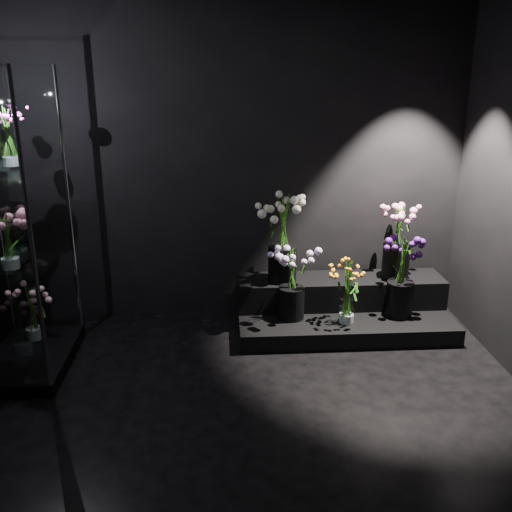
{
  "coord_description": "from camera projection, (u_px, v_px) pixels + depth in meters",
  "views": [
    {
      "loc": [
        -0.17,
        -3.0,
        2.22
      ],
      "look_at": [
        0.1,
        1.2,
        0.82
      ],
      "focal_mm": 40.0,
      "sensor_mm": 36.0,
      "label": 1
    }
  ],
  "objects": [
    {
      "name": "bouquet_cream_roses",
      "position": [
        283.0,
        232.0,
        4.92
      ],
      "size": [
        0.4,
        0.4,
        0.76
      ],
      "rotation": [
        0.0,
        0.0,
        -0.0
      ],
      "color": "black",
      "rests_on": "display_riser"
    },
    {
      "name": "bouquet_case_base_pink",
      "position": [
        32.0,
        311.0,
        4.59
      ],
      "size": [
        0.43,
        0.43,
        0.45
      ],
      "rotation": [
        0.0,
        0.0,
        -0.39
      ],
      "color": "white",
      "rests_on": "display_case"
    },
    {
      "name": "wall_back",
      "position": [
        239.0,
        164.0,
        5.0
      ],
      "size": [
        4.0,
        0.0,
        4.0
      ],
      "primitive_type": "plane",
      "rotation": [
        1.57,
        0.0,
        0.0
      ],
      "color": "black",
      "rests_on": "floor"
    },
    {
      "name": "bouquet_lilac",
      "position": [
        292.0,
        278.0,
        4.81
      ],
      "size": [
        0.4,
        0.4,
        0.61
      ],
      "rotation": [
        0.0,
        0.0,
        0.03
      ],
      "color": "black",
      "rests_on": "display_riser"
    },
    {
      "name": "bouquet_purple",
      "position": [
        402.0,
        273.0,
        4.85
      ],
      "size": [
        0.35,
        0.35,
        0.7
      ],
      "rotation": [
        0.0,
        0.0,
        0.15
      ],
      "color": "black",
      "rests_on": "display_riser"
    },
    {
      "name": "bouquet_orange_bells",
      "position": [
        348.0,
        293.0,
        4.75
      ],
      "size": [
        0.25,
        0.25,
        0.53
      ],
      "rotation": [
        0.0,
        0.0,
        0.01
      ],
      "color": "white",
      "rests_on": "display_riser"
    },
    {
      "name": "wall_front",
      "position": [
        306.0,
        471.0,
        1.22
      ],
      "size": [
        4.0,
        0.0,
        4.0
      ],
      "primitive_type": "plane",
      "rotation": [
        -1.57,
        0.0,
        0.0
      ],
      "color": "black",
      "rests_on": "floor"
    },
    {
      "name": "bouquet_pink_roses",
      "position": [
        398.0,
        236.0,
        5.02
      ],
      "size": [
        0.37,
        0.37,
        0.68
      ],
      "rotation": [
        0.0,
        0.0,
        -0.11
      ],
      "color": "black",
      "rests_on": "display_riser"
    },
    {
      "name": "bouquet_case_pink",
      "position": [
        7.0,
        239.0,
        3.93
      ],
      "size": [
        0.32,
        0.32,
        0.42
      ],
      "rotation": [
        0.0,
        0.0,
        -0.21
      ],
      "color": "white",
      "rests_on": "display_case"
    },
    {
      "name": "display_case",
      "position": [
        13.0,
        227.0,
        4.12
      ],
      "size": [
        0.61,
        1.02,
        2.24
      ],
      "color": "black",
      "rests_on": "floor"
    },
    {
      "name": "bouquet_case_magenta",
      "position": [
        8.0,
        137.0,
        4.07
      ],
      "size": [
        0.27,
        0.27,
        0.41
      ],
      "rotation": [
        0.0,
        0.0,
        0.3
      ],
      "color": "white",
      "rests_on": "display_case"
    },
    {
      "name": "floor",
      "position": [
        253.0,
        441.0,
        3.56
      ],
      "size": [
        4.0,
        4.0,
        0.0
      ],
      "primitive_type": "plane",
      "color": "black",
      "rests_on": "ground"
    },
    {
      "name": "display_riser",
      "position": [
        342.0,
        307.0,
        5.1
      ],
      "size": [
        1.85,
        0.82,
        0.41
      ],
      "color": "black",
      "rests_on": "floor"
    }
  ]
}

